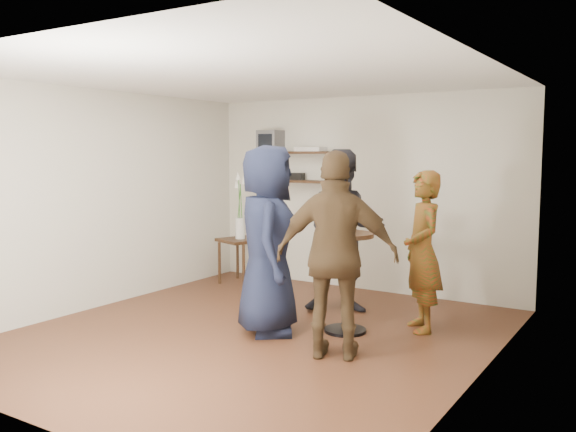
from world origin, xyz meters
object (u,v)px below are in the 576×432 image
(drinks_table, at_px, (346,269))
(person_plaid, at_px, (423,251))
(person_brown, at_px, (337,255))
(dvd_deck, at_px, (311,149))
(radio, at_px, (296,176))
(person_navy, at_px, (267,240))
(side_table, at_px, (240,246))
(person_dark, at_px, (344,231))
(crt_monitor, at_px, (271,141))

(drinks_table, height_order, person_plaid, person_plaid)
(person_brown, bearing_deg, dvd_deck, -76.48)
(radio, relative_size, person_plaid, 0.13)
(person_navy, bearing_deg, drinks_table, -90.00)
(dvd_deck, relative_size, drinks_table, 0.39)
(radio, xyz_separation_m, person_plaid, (2.34, -1.31, -0.68))
(radio, height_order, person_brown, person_brown)
(radio, bearing_deg, side_table, -145.95)
(radio, xyz_separation_m, drinks_table, (1.69, -1.79, -0.85))
(person_plaid, relative_size, person_dark, 0.88)
(dvd_deck, bearing_deg, person_brown, -55.37)
(person_plaid, distance_m, person_navy, 1.61)
(person_brown, bearing_deg, crt_monitor, -67.56)
(side_table, distance_m, drinks_table, 2.71)
(radio, xyz_separation_m, person_dark, (1.31, -1.08, -0.57))
(drinks_table, height_order, person_navy, person_navy)
(dvd_deck, height_order, drinks_table, dvd_deck)
(radio, bearing_deg, person_brown, -52.01)
(crt_monitor, distance_m, dvd_deck, 0.67)
(crt_monitor, bearing_deg, person_brown, -46.45)
(person_plaid, bearing_deg, radio, -155.93)
(person_plaid, distance_m, person_brown, 1.28)
(radio, height_order, person_navy, person_navy)
(crt_monitor, distance_m, person_brown, 3.67)
(drinks_table, height_order, person_brown, person_brown)
(drinks_table, bearing_deg, crt_monitor, 139.89)
(dvd_deck, distance_m, person_brown, 3.23)
(dvd_deck, distance_m, person_plaid, 2.70)
(side_table, bearing_deg, crt_monitor, 62.76)
(side_table, relative_size, person_navy, 0.35)
(side_table, bearing_deg, dvd_deck, 26.64)
(crt_monitor, height_order, dvd_deck, crt_monitor)
(person_dark, distance_m, person_navy, 1.20)
(person_plaid, height_order, person_brown, person_brown)
(side_table, bearing_deg, person_dark, -17.82)
(dvd_deck, bearing_deg, person_dark, -44.92)
(person_plaid, relative_size, person_brown, 0.89)
(crt_monitor, height_order, person_plaid, crt_monitor)
(radio, distance_m, side_table, 1.27)
(crt_monitor, distance_m, person_navy, 2.88)
(dvd_deck, height_order, person_dark, dvd_deck)
(side_table, bearing_deg, person_brown, -38.36)
(dvd_deck, bearing_deg, side_table, -153.36)
(person_brown, bearing_deg, person_navy, -38.35)
(dvd_deck, height_order, radio, dvd_deck)
(dvd_deck, xyz_separation_m, person_navy, (0.80, -2.24, -0.93))
(drinks_table, xyz_separation_m, person_navy, (-0.66, -0.45, 0.30))
(person_plaid, height_order, person_navy, person_navy)
(person_brown, bearing_deg, person_plaid, -127.22)
(person_dark, bearing_deg, side_table, 133.99)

